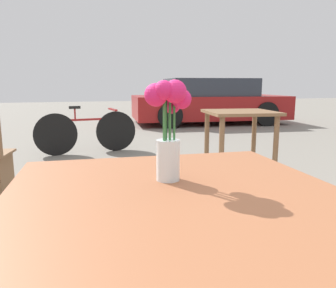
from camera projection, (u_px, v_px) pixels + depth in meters
table_front at (179, 228)px, 0.87m from camera, size 0.99×1.06×0.73m
flower_vase at (168, 125)px, 0.96m from camera, size 0.14×0.12×0.30m
table_back at (240, 126)px, 3.32m from camera, size 0.75×0.73×0.76m
bicycle at (87, 132)px, 4.89m from camera, size 1.50×0.44×0.71m
parked_car at (209, 102)px, 8.71m from camera, size 4.13×2.22×1.18m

